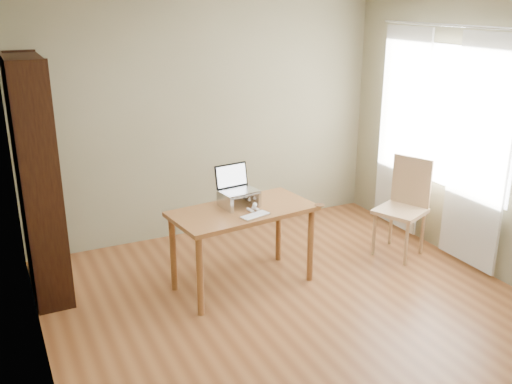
{
  "coord_description": "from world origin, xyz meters",
  "views": [
    {
      "loc": [
        -2.18,
        -3.46,
        2.53
      ],
      "look_at": [
        -0.1,
        0.84,
        0.9
      ],
      "focal_mm": 40.0,
      "sensor_mm": 36.0,
      "label": 1
    }
  ],
  "objects_px": {
    "desk": "(243,220)",
    "chair": "(407,204)",
    "laptop": "(236,184)",
    "cat": "(241,198)",
    "bookshelf": "(38,180)",
    "keyboard": "(255,216)"
  },
  "relations": [
    {
      "from": "desk",
      "to": "chair",
      "type": "height_order",
      "value": "chair"
    },
    {
      "from": "laptop",
      "to": "cat",
      "type": "xyz_separation_m",
      "value": [
        0.03,
        -0.03,
        -0.13
      ]
    },
    {
      "from": "bookshelf",
      "to": "cat",
      "type": "distance_m",
      "value": 1.76
    },
    {
      "from": "chair",
      "to": "keyboard",
      "type": "bearing_deg",
      "value": 160.61
    },
    {
      "from": "desk",
      "to": "cat",
      "type": "bearing_deg",
      "value": 67.41
    },
    {
      "from": "cat",
      "to": "chair",
      "type": "height_order",
      "value": "chair"
    },
    {
      "from": "keyboard",
      "to": "desk",
      "type": "bearing_deg",
      "value": 78.59
    },
    {
      "from": "bookshelf",
      "to": "chair",
      "type": "height_order",
      "value": "bookshelf"
    },
    {
      "from": "bookshelf",
      "to": "chair",
      "type": "relative_size",
      "value": 2.1
    },
    {
      "from": "laptop",
      "to": "chair",
      "type": "relative_size",
      "value": 0.35
    },
    {
      "from": "bookshelf",
      "to": "desk",
      "type": "height_order",
      "value": "bookshelf"
    },
    {
      "from": "bookshelf",
      "to": "keyboard",
      "type": "xyz_separation_m",
      "value": [
        1.63,
        -0.91,
        -0.29
      ]
    },
    {
      "from": "bookshelf",
      "to": "cat",
      "type": "xyz_separation_m",
      "value": [
        1.65,
        -0.58,
        -0.24
      ]
    },
    {
      "from": "keyboard",
      "to": "cat",
      "type": "bearing_deg",
      "value": 71.78
    },
    {
      "from": "bookshelf",
      "to": "laptop",
      "type": "height_order",
      "value": "bookshelf"
    },
    {
      "from": "desk",
      "to": "cat",
      "type": "xyz_separation_m",
      "value": [
        0.03,
        0.11,
        0.17
      ]
    },
    {
      "from": "keyboard",
      "to": "chair",
      "type": "bearing_deg",
      "value": -11.72
    },
    {
      "from": "laptop",
      "to": "chair",
      "type": "bearing_deg",
      "value": -14.35
    },
    {
      "from": "keyboard",
      "to": "cat",
      "type": "xyz_separation_m",
      "value": [
        0.01,
        0.33,
        0.05
      ]
    },
    {
      "from": "cat",
      "to": "chair",
      "type": "relative_size",
      "value": 0.47
    },
    {
      "from": "keyboard",
      "to": "cat",
      "type": "distance_m",
      "value": 0.33
    },
    {
      "from": "bookshelf",
      "to": "laptop",
      "type": "distance_m",
      "value": 1.71
    }
  ]
}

